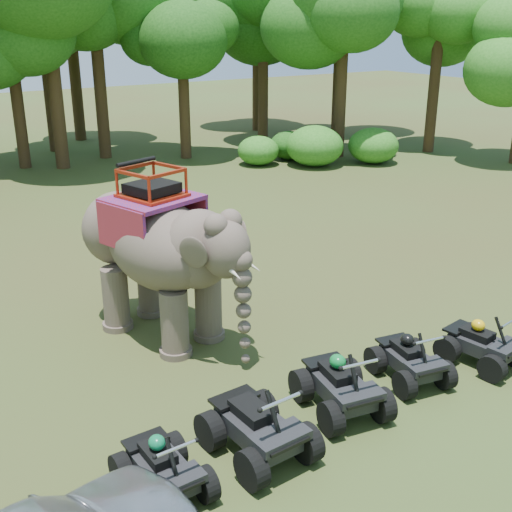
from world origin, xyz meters
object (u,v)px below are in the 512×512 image
object	(u,v)px
atv_1	(258,418)
atv_4	(483,338)
elephant	(159,253)
atv_2	(341,379)
atv_3	(410,354)
atv_0	(162,461)

from	to	relation	value
atv_1	atv_4	xyz separation A→B (m)	(5.47, -0.03, -0.10)
elephant	atv_1	xyz separation A→B (m)	(-0.53, -4.79, -1.26)
elephant	atv_2	xyz separation A→B (m)	(1.42, -4.55, -1.29)
atv_3	atv_4	size ratio (longest dim) A/B	0.99
elephant	atv_1	world-z (taller)	elephant
atv_1	elephant	bearing A→B (deg)	80.45
atv_2	atv_3	xyz separation A→B (m)	(1.81, 0.07, -0.07)
atv_0	atv_4	world-z (taller)	atv_4
atv_1	atv_4	world-z (taller)	atv_1
atv_2	atv_4	size ratio (longest dim) A/B	1.11
atv_1	atv_4	bearing A→B (deg)	-3.61
atv_1	atv_2	xyz separation A→B (m)	(1.95, 0.24, -0.03)
atv_2	atv_0	bearing A→B (deg)	-166.58
atv_1	atv_3	bearing A→B (deg)	1.43
atv_0	atv_1	distance (m)	1.69
atv_0	atv_3	distance (m)	5.46
atv_3	atv_0	bearing A→B (deg)	-166.77
atv_0	atv_2	bearing A→B (deg)	2.07
atv_1	atv_0	bearing A→B (deg)	176.72
atv_3	atv_1	bearing A→B (deg)	-165.31
atv_0	atv_1	size ratio (longest dim) A/B	0.84
atv_3	atv_4	world-z (taller)	atv_4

